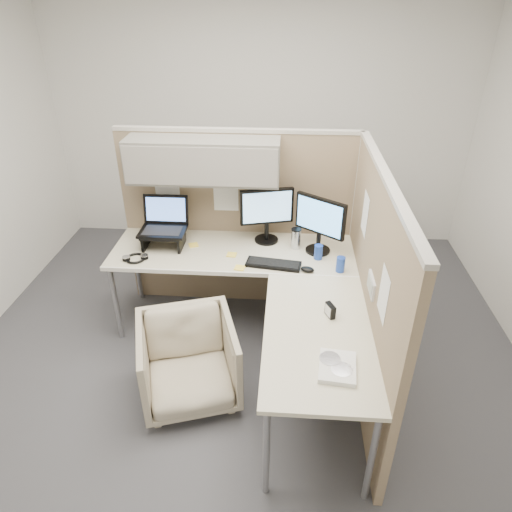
# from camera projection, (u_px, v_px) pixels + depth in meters

# --- Properties ---
(ground) EXTENTS (4.50, 4.50, 0.00)m
(ground) POSITION_uv_depth(u_px,v_px,m) (241.00, 363.00, 3.63)
(ground) COLOR #3E3E43
(ground) RESTS_ON ground
(partition_back) EXTENTS (2.00, 0.36, 1.63)m
(partition_back) POSITION_uv_depth(u_px,v_px,m) (223.00, 194.00, 3.81)
(partition_back) COLOR #8D775C
(partition_back) RESTS_ON ground
(partition_right) EXTENTS (0.07, 2.03, 1.63)m
(partition_right) POSITION_uv_depth(u_px,v_px,m) (370.00, 288.00, 3.11)
(partition_right) COLOR #8D775C
(partition_right) RESTS_ON ground
(desk) EXTENTS (2.00, 1.98, 0.73)m
(desk) POSITION_uv_depth(u_px,v_px,m) (258.00, 283.00, 3.39)
(desk) COLOR beige
(desk) RESTS_ON ground
(office_chair) EXTENTS (0.81, 0.79, 0.68)m
(office_chair) POSITION_uv_depth(u_px,v_px,m) (188.00, 358.00, 3.20)
(office_chair) COLOR #BEB297
(office_chair) RESTS_ON ground
(monitor_left) EXTENTS (0.43, 0.20, 0.47)m
(monitor_left) POSITION_uv_depth(u_px,v_px,m) (267.00, 211.00, 3.74)
(monitor_left) COLOR black
(monitor_left) RESTS_ON desk
(monitor_right) EXTENTS (0.38, 0.29, 0.47)m
(monitor_right) POSITION_uv_depth(u_px,v_px,m) (320.00, 221.00, 3.58)
(monitor_right) COLOR black
(monitor_right) RESTS_ON desk
(laptop_station) EXTENTS (0.37, 0.32, 0.39)m
(laptop_station) POSITION_uv_depth(u_px,v_px,m) (164.00, 228.00, 3.74)
(laptop_station) COLOR black
(laptop_station) RESTS_ON desk
(keyboard) EXTENTS (0.44, 0.20, 0.02)m
(keyboard) POSITION_uv_depth(u_px,v_px,m) (273.00, 264.00, 3.52)
(keyboard) COLOR black
(keyboard) RESTS_ON desk
(mouse) EXTENTS (0.12, 0.09, 0.04)m
(mouse) POSITION_uv_depth(u_px,v_px,m) (307.00, 269.00, 3.44)
(mouse) COLOR black
(mouse) RESTS_ON desk
(travel_mug) EXTENTS (0.08, 0.08, 0.18)m
(travel_mug) POSITION_uv_depth(u_px,v_px,m) (296.00, 238.00, 3.72)
(travel_mug) COLOR silver
(travel_mug) RESTS_ON desk
(soda_can_green) EXTENTS (0.07, 0.07, 0.12)m
(soda_can_green) POSITION_uv_depth(u_px,v_px,m) (340.00, 264.00, 3.42)
(soda_can_green) COLOR #1E3FA5
(soda_can_green) RESTS_ON desk
(soda_can_silver) EXTENTS (0.07, 0.07, 0.12)m
(soda_can_silver) POSITION_uv_depth(u_px,v_px,m) (318.00, 252.00, 3.59)
(soda_can_silver) COLOR #1E3FA5
(soda_can_silver) RESTS_ON desk
(sticky_note_b) EXTENTS (0.09, 0.09, 0.01)m
(sticky_note_b) POSITION_uv_depth(u_px,v_px,m) (240.00, 268.00, 3.49)
(sticky_note_b) COLOR yellow
(sticky_note_b) RESTS_ON desk
(sticky_note_c) EXTENTS (0.10, 0.10, 0.01)m
(sticky_note_c) POSITION_uv_depth(u_px,v_px,m) (194.00, 245.00, 3.80)
(sticky_note_c) COLOR yellow
(sticky_note_c) RESTS_ON desk
(sticky_note_d) EXTENTS (0.08, 0.08, 0.01)m
(sticky_note_d) POSITION_uv_depth(u_px,v_px,m) (232.00, 255.00, 3.66)
(sticky_note_d) COLOR yellow
(sticky_note_d) RESTS_ON desk
(headphones) EXTENTS (0.20, 0.19, 0.03)m
(headphones) POSITION_uv_depth(u_px,v_px,m) (135.00, 258.00, 3.60)
(headphones) COLOR black
(headphones) RESTS_ON desk
(paper_stack) EXTENTS (0.23, 0.28, 0.03)m
(paper_stack) POSITION_uv_depth(u_px,v_px,m) (337.00, 367.00, 2.55)
(paper_stack) COLOR white
(paper_stack) RESTS_ON desk
(desk_clock) EXTENTS (0.07, 0.10, 0.09)m
(desk_clock) POSITION_uv_depth(u_px,v_px,m) (330.00, 310.00, 2.96)
(desk_clock) COLOR black
(desk_clock) RESTS_ON desk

